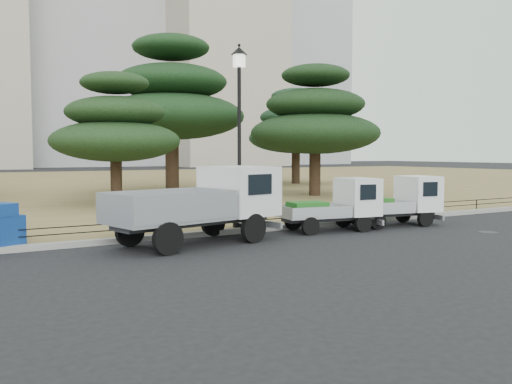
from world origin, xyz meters
TOP-DOWN VIEW (x-y plane):
  - ground at (0.00, 0.00)m, footprint 220.00×220.00m
  - lawn at (0.00, 30.60)m, footprint 120.00×56.00m
  - curb at (0.00, 2.60)m, footprint 120.00×0.25m
  - truck_large at (-2.00, 1.44)m, footprint 5.05×2.80m
  - truck_kei_front at (2.70, 1.54)m, footprint 3.30×1.79m
  - truck_kei_rear at (5.34, 1.47)m, footprint 3.36×1.83m
  - street_lamp at (-0.07, 2.90)m, footprint 0.50×0.50m
  - pipe_fence at (0.00, 2.75)m, footprint 38.00×0.04m
  - manhole at (6.50, -1.20)m, footprint 0.60×0.60m
  - pine_center_left at (-0.89, 12.87)m, footprint 5.83×5.83m
  - pine_center_right at (4.80, 20.01)m, footprint 8.85×8.85m
  - pine_east_near at (9.79, 12.16)m, footprint 6.93×6.93m
  - pine_east_far at (15.71, 22.44)m, footprint 7.03×7.03m
  - tower_east at (40.00, 82.00)m, footprint 20.00×18.00m
  - radio_tower at (72.00, 85.00)m, footprint 1.80×1.80m

SIDE VIEW (x-z plane):
  - ground at x=0.00m, z-range 0.00..0.00m
  - manhole at x=6.50m, z-range 0.00..0.01m
  - lawn at x=0.00m, z-range 0.00..0.15m
  - curb at x=0.00m, z-range 0.00..0.16m
  - pipe_fence at x=0.00m, z-range 0.24..0.64m
  - truck_kei_front at x=2.70m, z-range 0.00..1.65m
  - truck_kei_rear at x=5.34m, z-range 0.00..1.67m
  - truck_large at x=-2.00m, z-range 0.12..2.20m
  - pine_center_left at x=-0.89m, z-range 0.61..6.54m
  - street_lamp at x=-0.07m, z-range 1.13..6.69m
  - pine_east_near at x=9.79m, z-range 0.69..7.70m
  - pine_east_far at x=15.71m, z-range 0.69..7.76m
  - pine_center_right at x=4.80m, z-range 0.89..10.28m
  - tower_east at x=40.00m, z-range 0.00..48.00m
  - radio_tower at x=72.00m, z-range -1.46..61.54m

